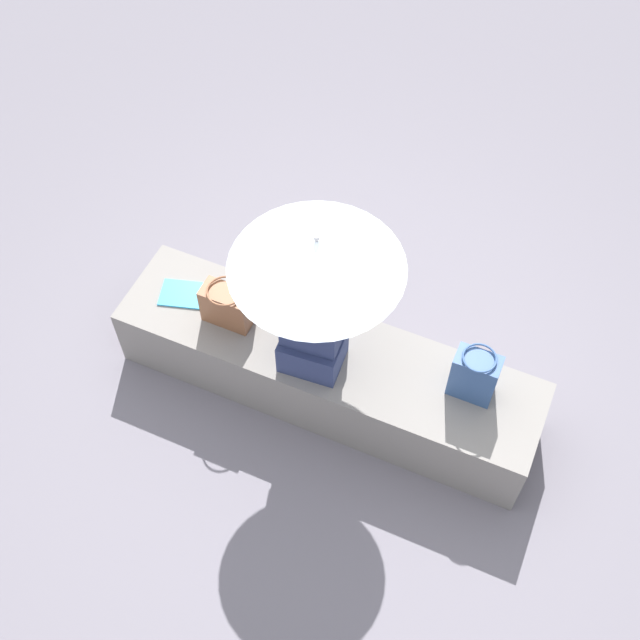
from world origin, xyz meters
The scene contains 7 objects.
ground_plane centered at (0.00, 0.00, 0.00)m, with size 14.00×14.00×0.00m, color slate.
stone_bench centered at (0.00, 0.00, 0.23)m, with size 2.56×0.62×0.46m, color gray.
person_seated centered at (-0.05, -0.10, 0.85)m, with size 0.48×0.31×0.90m.
parasol centered at (-0.04, -0.04, 1.35)m, with size 0.91×0.91×1.02m.
handbag_black centered at (-0.62, -0.03, 0.60)m, with size 0.29×0.22×0.28m.
tote_bag_canvas centered at (0.84, 0.07, 0.63)m, with size 0.25×0.19×0.35m.
magazine centered at (-0.96, 0.01, 0.47)m, with size 0.28×0.20×0.01m, color #339ED1.
Camera 1 is at (1.00, -2.37, 4.40)m, focal length 45.58 mm.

